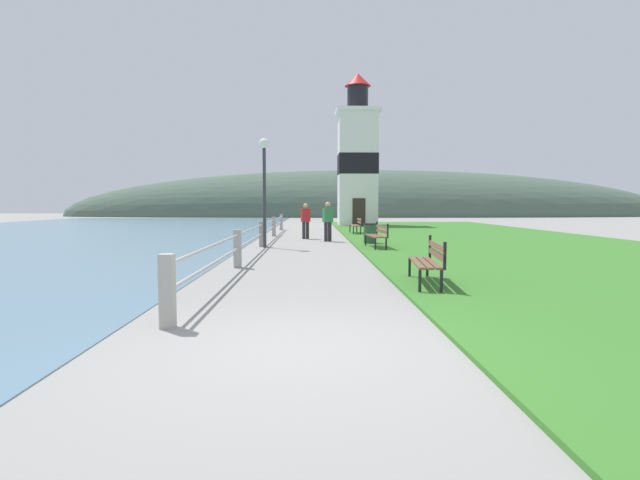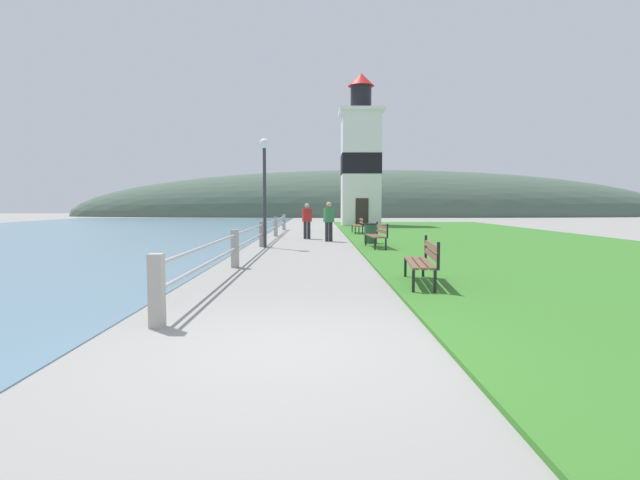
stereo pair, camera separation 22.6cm
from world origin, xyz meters
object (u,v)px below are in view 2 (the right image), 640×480
Objects in this scene: person_by_railing at (329,220)px; lamp_post at (264,172)px; lighthouse at (361,161)px; park_bench_near at (424,259)px; park_bench_far at (359,224)px; trash_bin at (371,234)px; park_bench_midway at (378,234)px; person_strolling at (307,220)px.

lamp_post is (-2.41, -2.94, 1.83)m from person_by_railing.
park_bench_near is at bearing -92.31° from lighthouse.
park_bench_far reaches higher than trash_bin.
lighthouse is at bearing -96.03° from park_bench_far.
park_bench_near is 9.84m from lamp_post.
lamp_post is at bearing -105.63° from lighthouse.
park_bench_midway is 4.02m from person_by_railing.
lighthouse is at bearing -35.06° from person_strolling.
trash_bin is at bearing -84.42° from park_bench_near.
lighthouse is 14.50m from person_strolling.
lamp_post is at bearing -163.22° from trash_bin.
park_bench_midway is 1.17× the size of person_strolling.
lighthouse reaches higher than park_bench_far.
park_bench_far is 4.32m from person_strolling.
park_bench_near is 27.11m from lighthouse.
park_bench_midway is 0.96× the size of park_bench_far.
person_strolling is at bearing 5.14° from person_by_railing.
park_bench_far is 0.18× the size of lighthouse.
park_bench_near is 8.02m from park_bench_midway.
park_bench_far is at bearing -84.66° from park_bench_near.
lighthouse is at bearing 74.37° from lamp_post.
person_by_railing is 0.42× the size of lamp_post.
person_strolling is 0.41× the size of lamp_post.
person_by_railing is (-1.69, -4.97, 0.37)m from park_bench_far.
lamp_post is (-1.45, -4.52, 1.86)m from person_strolling.
person_strolling reaches higher than park_bench_far.
lamp_post is at bearing 61.87° from park_bench_far.
person_by_railing is (-2.64, -15.09, -3.80)m from lighthouse.
park_bench_midway is at bearing -93.02° from lighthouse.
lamp_post reaches higher than park_bench_near.
park_bench_near is 0.18× the size of lighthouse.
person_strolling is at bearing -73.43° from park_bench_near.
park_bench_near is 13.49m from person_strolling.
person_by_railing is (0.96, -1.58, 0.03)m from person_strolling.
park_bench_midway reaches higher than trash_bin.
park_bench_near is 2.34× the size of trash_bin.
park_bench_near is 9.94m from trash_bin.
lamp_post is (-4.10, -7.91, 2.20)m from park_bench_far.
person_by_railing is at bearing -168.82° from person_strolling.
park_bench_far is 2.35× the size of trash_bin.
lamp_post reaches higher than park_bench_midway.
person_strolling is 1.85m from person_by_railing.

